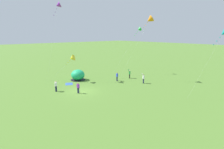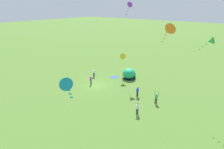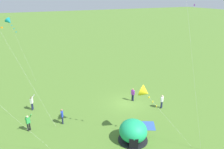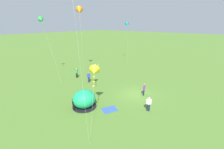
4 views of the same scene
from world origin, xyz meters
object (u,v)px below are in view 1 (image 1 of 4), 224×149
(popup_tent, at_px, (78,75))
(person_watching_sky, at_px, (56,86))
(kite_yellow, at_px, (72,58))
(person_flying_kite, at_px, (130,74))
(kite_orange, at_px, (150,20))
(kite_teal, at_px, (224,33))
(person_strolling, at_px, (78,87))
(kite_green, at_px, (139,30))
(person_center_field, at_px, (143,78))
(kite_purple, at_px, (58,5))
(person_far_back, at_px, (117,76))

(popup_tent, bearing_deg, person_watching_sky, -57.89)
(kite_yellow, bearing_deg, person_flying_kite, 62.37)
(kite_orange, distance_m, kite_teal, 13.35)
(person_strolling, xyz_separation_m, kite_teal, (14.83, 12.98, 8.10))
(kite_green, relative_size, kite_yellow, 2.00)
(person_center_field, xyz_separation_m, person_strolling, (-3.01, -11.98, -0.03))
(person_watching_sky, xyz_separation_m, kite_purple, (-6.23, 4.15, 13.09))
(kite_purple, distance_m, kite_green, 17.61)
(kite_yellow, relative_size, kite_teal, 0.54)
(kite_yellow, bearing_deg, kite_green, 79.47)
(popup_tent, xyz_separation_m, kite_yellow, (0.49, -1.37, 3.54))
(person_far_back, relative_size, kite_orange, 0.14)
(person_far_back, bearing_deg, popup_tent, -136.50)
(person_center_field, relative_size, person_flying_kite, 1.00)
(kite_orange, height_order, kite_teal, kite_orange)
(person_watching_sky, relative_size, kite_yellow, 0.33)
(popup_tent, distance_m, person_watching_sky, 7.38)
(person_flying_kite, xyz_separation_m, person_watching_sky, (-1.86, -14.98, -0.03))
(person_far_back, relative_size, kite_yellow, 0.33)
(person_strolling, height_order, kite_yellow, kite_yellow)
(person_far_back, relative_size, kite_purple, 0.12)
(person_flying_kite, bearing_deg, kite_yellow, -117.63)
(kite_purple, xyz_separation_m, kite_yellow, (2.80, 0.73, -9.52))
(person_strolling, height_order, kite_green, kite_green)
(person_watching_sky, bearing_deg, popup_tent, 122.11)
(popup_tent, relative_size, kite_orange, 0.23)
(person_center_field, bearing_deg, kite_purple, -140.90)
(person_watching_sky, xyz_separation_m, person_far_back, (1.72, 11.61, 0.00))
(person_flying_kite, bearing_deg, person_watching_sky, -97.07)
(person_watching_sky, bearing_deg, kite_purple, 146.32)
(person_flying_kite, bearing_deg, person_far_back, -92.34)
(person_watching_sky, distance_m, kite_orange, 20.41)
(person_strolling, relative_size, kite_teal, 0.18)
(person_center_field, xyz_separation_m, person_far_back, (-4.40, -2.58, -0.03))
(person_far_back, bearing_deg, kite_orange, 58.35)
(person_center_field, height_order, person_flying_kite, same)
(kite_teal, bearing_deg, kite_purple, -155.47)
(person_flying_kite, bearing_deg, kite_teal, 0.73)
(person_center_field, distance_m, person_flying_kite, 4.34)
(person_far_back, xyz_separation_m, kite_yellow, (-5.15, -6.73, 3.58))
(person_center_field, relative_size, kite_purple, 0.13)
(popup_tent, bearing_deg, kite_yellow, -70.24)
(person_center_field, relative_size, person_watching_sky, 1.10)
(person_center_field, relative_size, kite_orange, 0.15)
(kite_teal, bearing_deg, person_strolling, -138.82)
(popup_tent, bearing_deg, person_strolling, -29.88)
(popup_tent, height_order, kite_orange, kite_orange)
(kite_yellow, distance_m, kite_teal, 24.16)
(kite_purple, xyz_separation_m, kite_green, (5.67, 16.15, -4.16))
(popup_tent, height_order, person_flying_kite, popup_tent)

